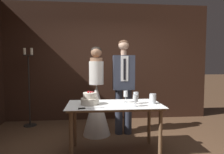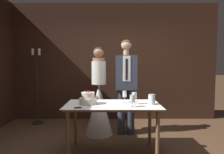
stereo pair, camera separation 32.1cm
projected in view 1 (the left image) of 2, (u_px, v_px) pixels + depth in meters
wall_back at (106, 62)px, 5.00m from camera, size 5.14×0.12×2.86m
cake_table at (114, 110)px, 3.12m from camera, size 1.46×0.77×0.77m
tiered_cake at (90, 99)px, 3.07m from camera, size 0.28×0.28×0.21m
cake_knife at (86, 108)px, 2.78m from camera, size 0.38×0.12×0.02m
wine_glass_near at (136, 96)px, 3.12m from camera, size 0.08×0.08×0.19m
wine_glass_middle at (126, 94)px, 3.23m from camera, size 0.07×0.07×0.19m
wine_glass_far at (135, 99)px, 2.93m from camera, size 0.08×0.08×0.17m
hurricane_candle at (153, 99)px, 3.13m from camera, size 0.11×0.11×0.16m
bride at (97, 103)px, 3.90m from camera, size 0.54×0.54×1.72m
groom at (124, 82)px, 3.92m from camera, size 0.41×0.25×1.86m
candle_stand at (29, 89)px, 4.44m from camera, size 0.28×0.28×1.74m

